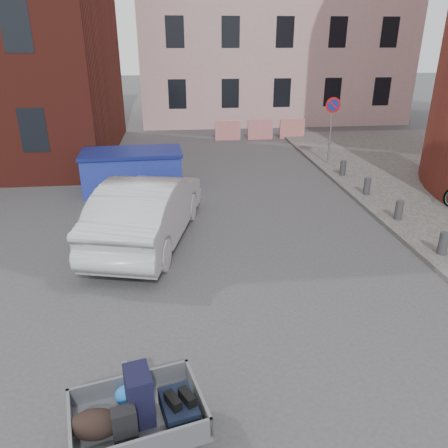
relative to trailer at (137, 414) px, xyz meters
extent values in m
plane|color=#38383A|center=(0.83, 3.38, -0.61)|extent=(120.00, 120.00, 0.00)
cube|color=#CC9C9D|center=(6.83, 25.38, 6.39)|extent=(16.00, 8.00, 14.00)
cylinder|color=gray|center=(6.83, 12.88, 0.81)|extent=(0.07, 0.07, 2.60)
cylinder|color=red|center=(6.83, 12.86, 1.86)|extent=(0.60, 0.03, 0.60)
cylinder|color=navy|center=(6.83, 12.84, 1.86)|extent=(0.44, 0.03, 0.44)
cylinder|color=#3A3A3D|center=(6.83, 4.58, -0.21)|extent=(0.22, 0.22, 0.55)
cylinder|color=#3A3A3D|center=(6.83, 6.78, -0.21)|extent=(0.22, 0.22, 0.55)
cylinder|color=#3A3A3D|center=(6.83, 8.98, -0.21)|extent=(0.22, 0.22, 0.55)
cylinder|color=#3A3A3D|center=(6.83, 11.18, -0.21)|extent=(0.22, 0.22, 0.55)
cube|color=red|center=(3.33, 18.38, -0.11)|extent=(1.30, 0.18, 1.00)
cube|color=red|center=(5.03, 18.38, -0.11)|extent=(1.30, 0.18, 1.00)
cube|color=red|center=(6.73, 18.38, -0.11)|extent=(1.30, 0.18, 1.00)
cylinder|color=black|center=(0.71, 0.18, -0.39)|extent=(0.20, 0.45, 0.44)
cube|color=slate|center=(0.01, 0.00, -0.15)|extent=(1.82, 1.45, 0.08)
cube|color=slate|center=(-0.75, -0.18, 0.03)|extent=(0.30, 1.08, 0.28)
cube|color=slate|center=(0.77, 0.19, 0.03)|extent=(0.30, 1.08, 0.28)
cube|color=slate|center=(-0.12, 0.52, 0.03)|extent=(1.56, 0.42, 0.28)
cube|color=slate|center=(0.14, -0.51, 0.03)|extent=(1.56, 0.42, 0.28)
cube|color=slate|center=(-0.21, 0.88, -0.21)|extent=(0.25, 0.70, 0.06)
cube|color=black|center=(0.05, 0.06, 0.24)|extent=(0.40, 0.51, 0.70)
cube|color=black|center=(0.52, 0.03, 0.02)|extent=(0.53, 0.68, 0.25)
ellipsoid|color=black|center=(-0.46, -0.17, 0.07)|extent=(0.67, 0.49, 0.36)
cube|color=black|center=(-0.10, -0.28, 0.13)|extent=(0.32, 0.24, 0.48)
ellipsoid|color=blue|center=(-0.12, 0.33, 0.01)|extent=(0.42, 0.38, 0.24)
cube|color=black|center=(0.45, -0.04, 0.21)|extent=(0.23, 0.29, 0.13)
cube|color=black|center=(0.63, 0.00, 0.21)|extent=(0.23, 0.29, 0.13)
cube|color=#2232A5|center=(-0.87, 10.55, 0.04)|extent=(3.32, 1.78, 1.30)
cube|color=navy|center=(-0.87, 10.55, 0.74)|extent=(3.43, 1.90, 0.11)
imported|color=#B5B7BD|center=(-0.16, 6.44, 0.25)|extent=(2.99, 5.48, 1.71)
camera|label=1|loc=(0.62, -4.11, 4.26)|focal=35.00mm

